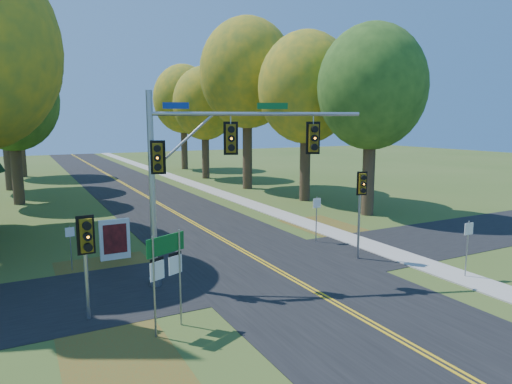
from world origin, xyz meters
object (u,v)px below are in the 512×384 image
east_signal_pole (361,193)px  traffic_mast (206,162)px  info_kiosk (115,240)px  route_sign_cluster (166,262)px

east_signal_pole → traffic_mast: bearing=-161.6°
traffic_mast → east_signal_pole: traffic_mast is taller
east_signal_pole → info_kiosk: east_signal_pole is taller
traffic_mast → east_signal_pole: size_ratio=1.89×
traffic_mast → info_kiosk: 6.84m
route_sign_cluster → traffic_mast: bearing=26.4°
east_signal_pole → info_kiosk: 11.53m
traffic_mast → route_sign_cluster: (-2.61, -3.26, -2.64)m
route_sign_cluster → east_signal_pole: bearing=-8.7°
east_signal_pole → route_sign_cluster: 10.43m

